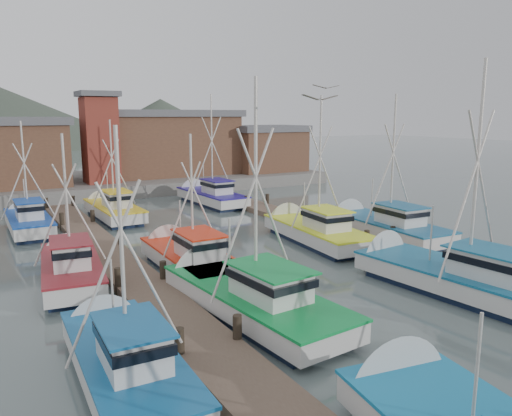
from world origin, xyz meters
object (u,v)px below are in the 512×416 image
boat_4 (245,295)px  boat_8 (188,258)px  lookout_tower (100,137)px  boat_12 (112,209)px

boat_4 → boat_8: boat_4 is taller
lookout_tower → boat_4: lookout_tower is taller
lookout_tower → boat_8: lookout_tower is taller
boat_4 → boat_12: size_ratio=1.17×
boat_8 → lookout_tower: bearing=85.9°
boat_8 → boat_12: bearing=90.3°
boat_4 → boat_8: 5.93m
lookout_tower → boat_8: bearing=-94.7°
lookout_tower → boat_4: (-2.27, -32.34, -4.87)m
boat_8 → boat_12: size_ratio=1.02×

